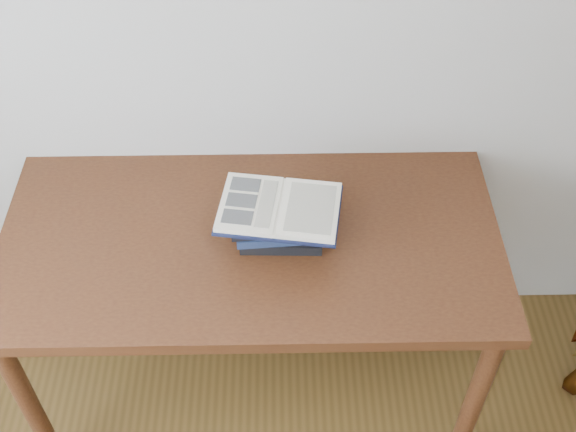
{
  "coord_description": "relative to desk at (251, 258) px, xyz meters",
  "views": [
    {
      "loc": [
        0.03,
        -0.04,
        2.41
      ],
      "look_at": [
        0.05,
        1.34,
        0.94
      ],
      "focal_mm": 45.0,
      "sensor_mm": 36.0,
      "label": 1
    }
  ],
  "objects": [
    {
      "name": "desk",
      "position": [
        0.0,
        0.0,
        0.0
      ],
      "size": [
        1.5,
        0.75,
        0.8
      ],
      "color": "#482612",
      "rests_on": "ground"
    },
    {
      "name": "book_stack",
      "position": [
        0.08,
        0.01,
        0.16
      ],
      "size": [
        0.27,
        0.19,
        0.12
      ],
      "color": "black",
      "rests_on": "desk"
    },
    {
      "name": "open_book",
      "position": [
        0.09,
        -0.01,
        0.23
      ],
      "size": [
        0.37,
        0.29,
        0.03
      ],
      "rotation": [
        0.0,
        0.0,
        -0.15
      ],
      "color": "black",
      "rests_on": "book_stack"
    }
  ]
}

